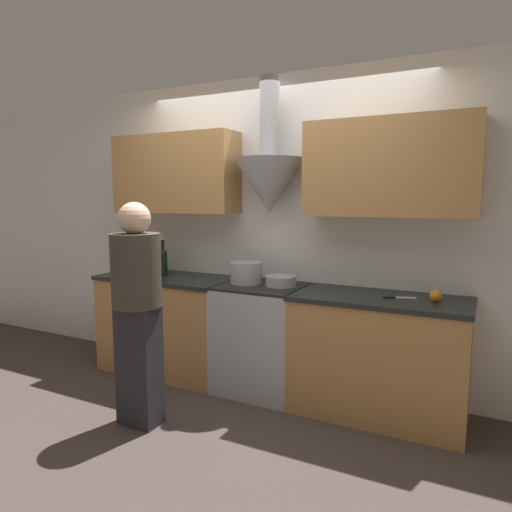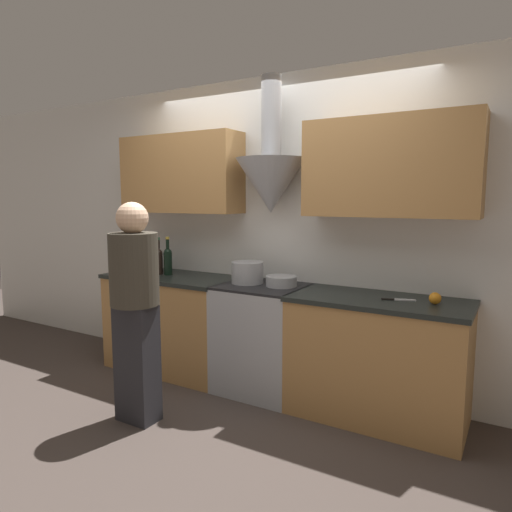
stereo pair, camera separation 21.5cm
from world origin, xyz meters
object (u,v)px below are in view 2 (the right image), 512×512
Objects in this scene: wine_bottle_0 at (128,256)px; stove_range at (262,337)px; wine_bottle_4 at (159,260)px; orange_fruit at (435,298)px; wine_bottle_2 at (146,259)px; mixing_bowl at (281,281)px; wine_bottle_5 at (168,260)px; stock_pot at (247,272)px; person_foreground_left at (135,303)px; wine_bottle_3 at (153,259)px; wine_bottle_1 at (136,259)px.

stove_range is at bearing 0.73° from wine_bottle_0.
wine_bottle_4 is 4.28× the size of orange_fruit.
wine_bottle_4 is 2.41m from orange_fruit.
wine_bottle_2 is 1.31× the size of mixing_bowl.
wine_bottle_5 is at bearing -0.63° from wine_bottle_2.
stock_pot is 1.00m from person_foreground_left.
wine_bottle_3 is (-1.18, 0.00, 0.57)m from stove_range.
stock_pot is at bearing 1.64° from wine_bottle_0.
wine_bottle_0 reaches higher than wine_bottle_3.
stove_range is at bearing -0.20° from wine_bottle_3.
wine_bottle_0 is at bearing 176.52° from wine_bottle_1.
wine_bottle_0 is 1.33m from stock_pot.
mixing_bowl is 1.15m from person_foreground_left.
wine_bottle_0 reaches higher than stock_pot.
person_foreground_left is (-0.51, -0.91, 0.42)m from stove_range.
wine_bottle_2 is at bearing 171.61° from wine_bottle_4.
stove_range is at bearing -0.08° from wine_bottle_2.
mixing_bowl is 1.17m from orange_fruit.
wine_bottle_0 is 0.22× the size of person_foreground_left.
wine_bottle_4 is (0.18, -0.03, 0.00)m from wine_bottle_2.
wine_bottle_4 reaches higher than wine_bottle_1.
person_foreground_left is at bearing -110.97° from stock_pot.
wine_bottle_2 is at bearing 179.92° from stove_range.
stock_pot is at bearing 179.44° from orange_fruit.
stock_pot is 3.32× the size of orange_fruit.
mixing_bowl is (1.34, 0.04, -0.09)m from wine_bottle_3.
wine_bottle_4 reaches higher than stove_range.
wine_bottle_4 is at bearing -176.99° from mixing_bowl.
wine_bottle_1 is 4.00× the size of orange_fruit.
stove_range is 1.59m from wine_bottle_0.
stock_pot is 1.47m from orange_fruit.
wine_bottle_4 reaches higher than mixing_bowl.
wine_bottle_4 is 1.07m from person_foreground_left.
wine_bottle_5 is 1.41× the size of mixing_bowl.
wine_bottle_3 reaches higher than orange_fruit.
stock_pot is (0.84, 0.02, -0.05)m from wine_bottle_5.
stove_range is at bearing -165.41° from mixing_bowl.
orange_fruit is at bearing -1.73° from mixing_bowl.
wine_bottle_1 reaches higher than stock_pot.
stove_range is 2.72× the size of wine_bottle_2.
stock_pot reaches higher than stove_range.
stove_range is at bearing 1.34° from wine_bottle_4.
wine_bottle_5 is (0.48, 0.02, -0.00)m from wine_bottle_0.
person_foreground_left reaches higher than mixing_bowl.
wine_bottle_0 reaches higher than stove_range.
wine_bottle_0 reaches higher than wine_bottle_2.
wine_bottle_2 is 0.28m from wine_bottle_5.
stock_pot is 1.07× the size of mixing_bowl.
wine_bottle_4 is at bearing -178.66° from stove_range.
wine_bottle_2 is 1.20m from person_foreground_left.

